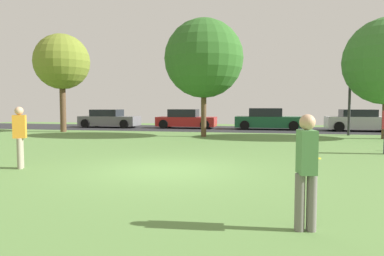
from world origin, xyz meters
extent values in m
plane|color=#5B8442|center=(0.00, 0.00, 0.00)|extent=(44.00, 44.00, 0.00)
cube|color=#28282B|center=(0.00, 16.00, 0.00)|extent=(44.00, 6.40, 0.01)
cylinder|color=brown|center=(-0.66, 9.81, 1.43)|extent=(0.28, 0.28, 2.85)
sphere|color=#2D6023|center=(-0.66, 9.81, 4.16)|extent=(4.18, 4.18, 4.18)
cylinder|color=brown|center=(-9.87, 11.32, 1.59)|extent=(0.37, 0.37, 3.18)
sphere|color=olive|center=(-9.87, 11.32, 4.38)|extent=(3.42, 3.42, 3.42)
cylinder|color=gray|center=(-3.98, -0.47, 0.42)|extent=(0.14, 0.14, 0.83)
cylinder|color=gray|center=(-3.91, -0.61, 0.42)|extent=(0.14, 0.14, 0.83)
cube|color=orange|center=(-3.95, -0.54, 1.14)|extent=(0.38, 0.34, 0.62)
sphere|color=tan|center=(-3.95, -0.54, 1.57)|extent=(0.23, 0.23, 0.23)
cylinder|color=slate|center=(3.04, -4.00, 0.40)|extent=(0.14, 0.14, 0.80)
cylinder|color=slate|center=(3.19, -3.98, 0.40)|extent=(0.14, 0.14, 0.80)
cube|color=#51894C|center=(3.12, -3.99, 1.10)|extent=(0.27, 0.35, 0.60)
sphere|color=tan|center=(3.12, -3.99, 1.51)|extent=(0.22, 0.22, 0.22)
cylinder|color=yellow|center=(4.20, 2.90, 0.01)|extent=(0.27, 0.27, 0.03)
cube|color=slate|center=(-8.85, 15.94, 0.50)|extent=(4.34, 1.80, 0.69)
cube|color=black|center=(-9.07, 15.94, 1.09)|extent=(2.08, 1.59, 0.50)
cylinder|color=black|center=(-7.33, 16.84, 0.32)|extent=(0.64, 0.22, 0.64)
cylinder|color=black|center=(-7.33, 15.04, 0.32)|extent=(0.64, 0.22, 0.64)
cylinder|color=black|center=(-10.37, 16.84, 0.32)|extent=(0.64, 0.22, 0.64)
cylinder|color=black|center=(-10.37, 15.04, 0.32)|extent=(0.64, 0.22, 0.64)
cube|color=#B21E1E|center=(-3.02, 16.24, 0.49)|extent=(4.25, 1.74, 0.67)
cube|color=black|center=(-3.23, 16.24, 1.10)|extent=(2.04, 1.53, 0.55)
cylinder|color=black|center=(-1.53, 17.11, 0.32)|extent=(0.64, 0.22, 0.64)
cylinder|color=black|center=(-1.53, 15.37, 0.32)|extent=(0.64, 0.22, 0.64)
cylinder|color=black|center=(-4.50, 17.11, 0.32)|extent=(0.64, 0.22, 0.64)
cylinder|color=black|center=(-4.50, 15.37, 0.32)|extent=(0.64, 0.22, 0.64)
cube|color=#195633|center=(2.82, 16.08, 0.52)|extent=(4.55, 1.72, 0.75)
cube|color=black|center=(2.59, 16.08, 1.18)|extent=(2.18, 1.51, 0.57)
cylinder|color=black|center=(4.41, 16.94, 0.32)|extent=(0.64, 0.22, 0.64)
cylinder|color=black|center=(4.41, 15.22, 0.32)|extent=(0.64, 0.22, 0.64)
cylinder|color=black|center=(1.23, 16.94, 0.32)|extent=(0.64, 0.22, 0.64)
cylinder|color=black|center=(1.23, 15.22, 0.32)|extent=(0.64, 0.22, 0.64)
cube|color=#B7B7BC|center=(8.65, 15.74, 0.55)|extent=(4.30, 1.83, 0.79)
cube|color=black|center=(8.44, 15.74, 1.17)|extent=(2.06, 1.61, 0.46)
cylinder|color=black|center=(10.16, 16.65, 0.32)|extent=(0.64, 0.22, 0.64)
cylinder|color=black|center=(7.15, 16.65, 0.32)|extent=(0.64, 0.22, 0.64)
cylinder|color=black|center=(7.15, 14.82, 0.32)|extent=(0.64, 0.22, 0.64)
cylinder|color=#2D2D33|center=(7.15, 12.20, 2.25)|extent=(0.14, 0.14, 4.50)
camera|label=1|loc=(2.55, -9.04, 1.75)|focal=33.44mm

